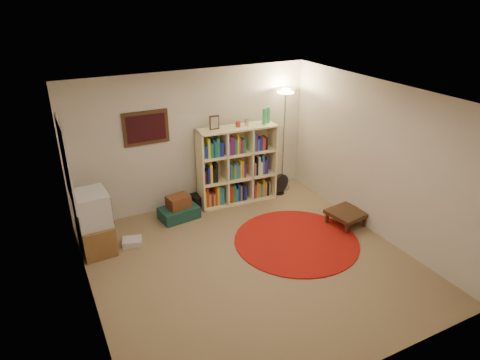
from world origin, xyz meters
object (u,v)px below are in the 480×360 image
object	(u,v)px
side_table	(346,214)
tv_stand	(95,223)
suitcase	(179,213)
bookshelf	(236,166)
floor_fan	(280,184)
floor_lamp	(285,107)

from	to	relation	value
side_table	tv_stand	bearing A→B (deg)	163.85
suitcase	side_table	distance (m)	2.92
bookshelf	tv_stand	bearing A→B (deg)	-164.89
bookshelf	suitcase	bearing A→B (deg)	-168.48
tv_stand	side_table	xyz separation A→B (m)	(3.96, -1.15, -0.26)
bookshelf	tv_stand	size ratio (longest dim) A/B	1.78
floor_fan	tv_stand	xyz separation A→B (m)	(-3.59, -0.40, 0.27)
side_table	bookshelf	bearing A→B (deg)	127.26
floor_lamp	side_table	size ratio (longest dim) A/B	3.26
floor_lamp	floor_fan	distance (m)	1.51
bookshelf	suitcase	world-z (taller)	bookshelf
floor_lamp	tv_stand	bearing A→B (deg)	-170.61
bookshelf	side_table	distance (m)	2.18
side_table	floor_fan	bearing A→B (deg)	103.39
floor_fan	suitcase	xyz separation A→B (m)	(-2.13, -0.03, -0.10)
suitcase	side_table	size ratio (longest dim) A/B	1.13
floor_fan	suitcase	distance (m)	2.13
bookshelf	tv_stand	distance (m)	2.74
floor_fan	tv_stand	size ratio (longest dim) A/B	0.42
suitcase	tv_stand	bearing A→B (deg)	-172.98
floor_lamp	floor_fan	bearing A→B (deg)	-127.83
floor_fan	suitcase	world-z (taller)	floor_fan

